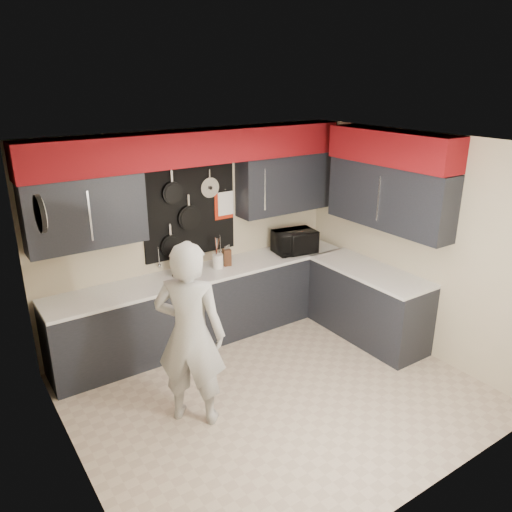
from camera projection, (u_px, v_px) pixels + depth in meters
ground at (275, 393)px, 5.30m from camera, size 4.00×4.00×0.00m
back_wall_assembly at (198, 180)px, 5.86m from camera, size 4.00×0.36×2.60m
right_wall_assembly at (392, 187)px, 5.81m from camera, size 0.36×3.50×2.60m
left_wall_assembly at (66, 332)px, 3.80m from camera, size 0.05×3.50×2.60m
base_cabinets at (254, 304)px, 6.28m from camera, size 3.95×2.20×0.92m
microwave at (295, 242)px, 6.69m from camera, size 0.60×0.45×0.30m
knife_block at (227, 257)px, 6.25m from camera, size 0.11×0.11×0.21m
utensil_crock at (218, 261)px, 6.17m from camera, size 0.13×0.13×0.17m
coffee_maker at (182, 263)px, 5.90m from camera, size 0.23×0.26×0.31m
person at (190, 335)px, 4.62m from camera, size 0.79×0.78×1.83m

